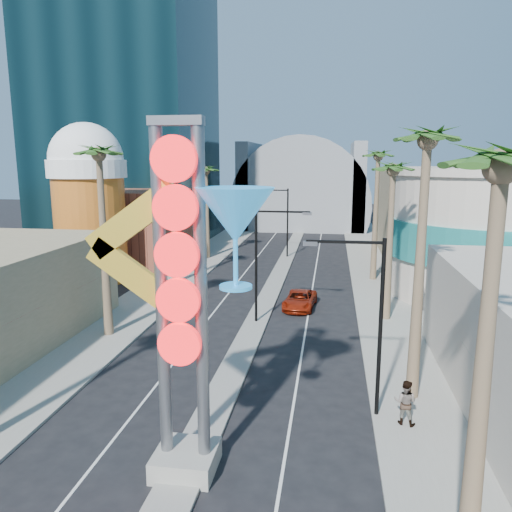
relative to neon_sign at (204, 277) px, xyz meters
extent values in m
cube|color=gray|center=(-10.32, 32.04, -7.23)|extent=(5.00, 100.00, 0.15)
cube|color=gray|center=(8.68, 32.04, -7.23)|extent=(5.00, 100.00, 0.15)
cube|color=gray|center=(-0.82, 35.04, -7.23)|extent=(1.60, 84.00, 0.15)
cube|color=black|center=(-22.82, 49.04, 17.69)|extent=(20.00, 20.00, 50.00)
cube|color=brown|center=(-16.82, 35.04, -3.31)|extent=(10.00, 10.00, 8.00)
cube|color=#8E7F5C|center=(15.18, 45.04, -2.31)|extent=(10.00, 20.00, 10.00)
cylinder|color=#B16217|center=(-17.82, 27.04, -2.31)|extent=(6.40, 6.40, 10.00)
cylinder|color=white|center=(-17.82, 27.04, 3.09)|extent=(7.00, 7.00, 1.60)
sphere|color=white|center=(-17.82, 27.04, 3.89)|extent=(6.60, 6.60, 6.60)
cylinder|color=#B8AB9C|center=(17.18, 27.04, -2.31)|extent=(16.00, 16.00, 10.00)
cylinder|color=teal|center=(17.18, 27.04, -2.31)|extent=(16.60, 16.60, 3.00)
cylinder|color=#B8AB9C|center=(17.18, 27.04, 2.99)|extent=(16.60, 16.60, 0.60)
cylinder|color=slate|center=(-0.82, 69.04, -3.31)|extent=(22.00, 16.00, 22.00)
cube|color=slate|center=(-9.82, 69.04, -0.31)|extent=(2.00, 16.00, 14.00)
cube|color=slate|center=(8.18, 69.04, -0.31)|extent=(2.00, 16.00, 14.00)
cube|color=gray|center=(-0.82, 0.04, -6.91)|extent=(2.20, 2.20, 0.80)
cylinder|color=slate|center=(-1.52, 0.04, -0.81)|extent=(0.44, 0.44, 12.00)
cylinder|color=slate|center=(-0.12, 0.04, -0.81)|extent=(0.44, 0.44, 12.00)
cube|color=slate|center=(-0.82, 0.04, 5.09)|extent=(1.80, 0.50, 0.30)
cylinder|color=red|center=(-0.82, -0.31, 3.89)|extent=(1.50, 0.25, 1.50)
cylinder|color=red|center=(-0.82, -0.31, 2.34)|extent=(1.50, 0.25, 1.50)
cylinder|color=red|center=(-0.82, -0.31, 0.79)|extent=(1.50, 0.25, 1.50)
cylinder|color=red|center=(-0.82, -0.31, -0.76)|extent=(1.50, 0.25, 1.50)
cylinder|color=red|center=(-0.82, -0.31, -2.31)|extent=(1.50, 0.25, 1.50)
cube|color=yellow|center=(-2.42, 0.04, 1.89)|extent=(3.47, 0.25, 2.80)
cube|color=yellow|center=(-2.42, 0.04, -0.11)|extent=(3.47, 0.25, 2.80)
cone|color=#2489CC|center=(1.08, 0.04, 2.09)|extent=(2.60, 2.60, 1.80)
cylinder|color=#2489CC|center=(1.08, 0.04, 0.49)|extent=(0.16, 0.16, 1.60)
cylinder|color=#2489CC|center=(1.08, 0.04, -0.31)|extent=(1.10, 1.10, 0.12)
cylinder|color=black|center=(-0.82, 17.04, -3.31)|extent=(0.18, 0.18, 8.00)
cube|color=black|center=(0.98, 17.04, 0.49)|extent=(3.60, 0.12, 0.12)
cube|color=slate|center=(2.58, 17.04, 0.39)|extent=(0.60, 0.25, 0.18)
cylinder|color=black|center=(-0.82, 41.04, -3.31)|extent=(0.18, 0.18, 8.00)
cube|color=black|center=(-2.62, 41.04, 0.49)|extent=(3.60, 0.12, 0.12)
cube|color=slate|center=(-4.22, 41.04, 0.39)|extent=(0.60, 0.25, 0.18)
cylinder|color=black|center=(6.38, 5.04, -3.31)|extent=(0.18, 0.18, 8.00)
cube|color=black|center=(4.76, 5.04, 0.49)|extent=(3.24, 0.12, 0.12)
cube|color=slate|center=(3.32, 5.04, 0.39)|extent=(0.60, 0.25, 0.18)
cylinder|color=brown|center=(-9.82, 13.04, -1.56)|extent=(0.40, 0.40, 11.50)
sphere|color=#264B19|center=(-9.82, 13.04, 4.19)|extent=(2.40, 2.40, 2.40)
cylinder|color=brown|center=(-9.82, 27.04, -2.31)|extent=(0.40, 0.40, 10.00)
sphere|color=#264B19|center=(-9.82, 27.04, 2.69)|extent=(2.40, 2.40, 2.40)
cylinder|color=brown|center=(-9.82, 39.04, -2.31)|extent=(0.40, 0.40, 10.00)
sphere|color=#264B19|center=(-9.82, 39.04, 2.69)|extent=(2.40, 2.40, 2.40)
cylinder|color=brown|center=(8.18, -2.96, -1.81)|extent=(0.40, 0.40, 11.00)
sphere|color=#264B19|center=(8.18, -2.96, 3.69)|extent=(2.40, 2.40, 2.40)
cylinder|color=brown|center=(8.18, 7.04, -1.31)|extent=(0.40, 0.40, 12.00)
sphere|color=#264B19|center=(8.18, 7.04, 4.69)|extent=(2.40, 2.40, 2.40)
cylinder|color=brown|center=(8.18, 19.04, -2.06)|extent=(0.40, 0.40, 10.50)
sphere|color=#264B19|center=(8.18, 19.04, 3.19)|extent=(2.40, 2.40, 2.40)
cylinder|color=brown|center=(8.18, 31.04, -1.56)|extent=(0.40, 0.40, 11.50)
sphere|color=#264B19|center=(8.18, 31.04, 4.19)|extent=(2.40, 2.40, 2.40)
imported|color=maroon|center=(1.96, 21.04, -6.65)|extent=(2.60, 4.93, 1.32)
imported|color=gray|center=(7.48, 4.37, -6.19)|extent=(1.13, 1.00, 1.94)
camera|label=1|loc=(4.19, -15.84, 3.85)|focal=35.00mm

